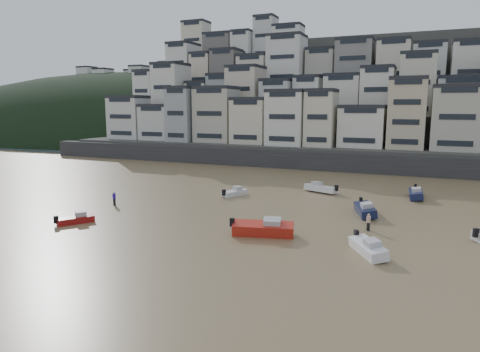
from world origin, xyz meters
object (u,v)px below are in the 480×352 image
at_px(boat_b, 368,246).
at_px(boat_h, 321,187).
at_px(boat_i, 416,192).
at_px(boat_j, 76,218).
at_px(person_blue, 114,198).
at_px(boat_f, 235,192).
at_px(person_pink, 368,222).
at_px(boat_a, 263,227).
at_px(boat_e, 365,208).

bearing_deg(boat_b, boat_h, 169.88).
bearing_deg(boat_i, boat_j, -53.18).
distance_m(boat_i, person_blue, 39.57).
relative_size(boat_f, person_pink, 2.46).
distance_m(boat_j, boat_a, 20.07).
bearing_deg(boat_e, boat_f, -119.72).
xyz_separation_m(boat_b, person_blue, (-31.28, 6.02, 0.16)).
relative_size(boat_f, boat_a, 0.67).
distance_m(boat_b, boat_e, 13.52).
bearing_deg(boat_f, boat_j, 174.60).
distance_m(person_blue, person_pink, 30.51).
xyz_separation_m(boat_f, boat_j, (-9.85, -19.37, -0.03)).
relative_size(boat_h, boat_i, 0.95).
bearing_deg(boat_a, person_blue, 153.94).
bearing_deg(boat_i, boat_e, -26.65).
distance_m(boat_f, boat_a, 18.47).
relative_size(boat_b, boat_a, 0.82).
distance_m(boat_f, boat_b, 26.13).
distance_m(boat_j, person_pink, 30.29).
distance_m(boat_f, boat_e, 18.25).
distance_m(boat_j, person_blue, 8.46).
bearing_deg(person_pink, boat_b, -83.66).
distance_m(boat_b, person_pink, 7.16).
distance_m(boat_b, boat_a, 9.99).
relative_size(boat_b, boat_i, 0.93).
distance_m(boat_h, person_blue, 28.47).
relative_size(person_blue, person_pink, 1.00).
bearing_deg(boat_f, boat_i, -48.98).
relative_size(boat_i, person_blue, 3.23).
relative_size(boat_j, person_blue, 2.34).
relative_size(boat_b, boat_e, 0.91).
bearing_deg(person_pink, boat_i, 77.31).
bearing_deg(person_pink, boat_a, -148.24).
height_order(boat_b, boat_h, boat_h).
xyz_separation_m(boat_i, boat_j, (-32.89, -27.52, -0.21)).
xyz_separation_m(boat_f, person_pink, (18.95, -9.99, 0.29)).
distance_m(boat_f, boat_j, 21.73).
xyz_separation_m(boat_h, boat_i, (12.60, 1.13, 0.04)).
relative_size(boat_i, boat_e, 0.99).
bearing_deg(boat_i, boat_a, -32.10).
bearing_deg(boat_h, boat_i, -154.70).
bearing_deg(boat_a, boat_e, 41.96).
bearing_deg(person_blue, boat_f, 43.88).
xyz_separation_m(boat_i, person_blue, (-34.57, -19.24, 0.10)).
height_order(boat_b, boat_j, boat_b).
bearing_deg(boat_f, boat_a, -126.17).
bearing_deg(boat_h, boat_b, 131.27).
distance_m(boat_a, boat_e, 14.34).
bearing_deg(boat_f, person_pink, -96.25).
bearing_deg(boat_e, boat_h, -163.28).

